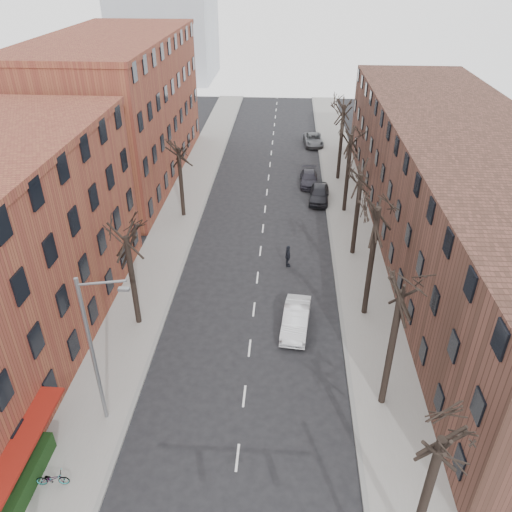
% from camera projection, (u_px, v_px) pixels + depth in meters
% --- Properties ---
extents(sidewalk_left, '(4.00, 90.00, 0.15)m').
position_uv_depth(sidewalk_left, '(182.00, 211.00, 47.99)').
color(sidewalk_left, gray).
rests_on(sidewalk_left, ground).
extents(sidewalk_right, '(4.00, 90.00, 0.15)m').
position_uv_depth(sidewalk_right, '(349.00, 215.00, 47.11)').
color(sidewalk_right, gray).
rests_on(sidewalk_right, ground).
extents(building_left_far, '(12.00, 28.00, 14.00)m').
position_uv_depth(building_left_far, '(118.00, 112.00, 52.51)').
color(building_left_far, brown).
rests_on(building_left_far, ground).
extents(building_right, '(12.00, 50.00, 10.00)m').
position_uv_depth(building_right, '(462.00, 191.00, 39.85)').
color(building_right, '#523026').
rests_on(building_right, ground).
extents(awning_left, '(1.20, 7.00, 0.15)m').
position_uv_depth(awning_left, '(34.00, 483.00, 23.38)').
color(awning_left, maroon).
rests_on(awning_left, ground).
extents(hedge, '(0.80, 6.00, 1.00)m').
position_uv_depth(hedge, '(18.00, 494.00, 22.19)').
color(hedge, '#193612').
rests_on(hedge, sidewalk_left).
extents(tree_right_b, '(5.20, 5.20, 10.80)m').
position_uv_depth(tree_right_b, '(381.00, 403.00, 27.56)').
color(tree_right_b, black).
rests_on(tree_right_b, ground).
extents(tree_right_c, '(5.20, 5.20, 11.60)m').
position_uv_depth(tree_right_c, '(364.00, 314.00, 34.38)').
color(tree_right_c, black).
rests_on(tree_right_c, ground).
extents(tree_right_d, '(5.20, 5.20, 10.00)m').
position_uv_depth(tree_right_d, '(352.00, 254.00, 41.21)').
color(tree_right_d, black).
rests_on(tree_right_d, ground).
extents(tree_right_e, '(5.20, 5.20, 10.80)m').
position_uv_depth(tree_right_e, '(344.00, 211.00, 48.03)').
color(tree_right_e, black).
rests_on(tree_right_e, ground).
extents(tree_right_f, '(5.20, 5.20, 11.60)m').
position_uv_depth(tree_right_f, '(337.00, 179.00, 54.85)').
color(tree_right_f, black).
rests_on(tree_right_f, ground).
extents(tree_left_a, '(5.20, 5.20, 9.50)m').
position_uv_depth(tree_left_a, '(139.00, 323.00, 33.51)').
color(tree_left_a, black).
rests_on(tree_left_a, ground).
extents(tree_left_b, '(5.20, 5.20, 9.50)m').
position_uv_depth(tree_left_b, '(184.00, 216.00, 47.16)').
color(tree_left_b, black).
rests_on(tree_left_b, ground).
extents(streetlight, '(2.45, 0.22, 9.03)m').
position_uv_depth(streetlight, '(95.00, 347.00, 24.06)').
color(streetlight, slate).
rests_on(streetlight, ground).
extents(silver_sedan, '(2.12, 4.84, 1.55)m').
position_uv_depth(silver_sedan, '(296.00, 319.00, 32.66)').
color(silver_sedan, silver).
rests_on(silver_sedan, ground).
extents(parked_car_near, '(2.26, 4.80, 1.59)m').
position_uv_depth(parked_car_near, '(319.00, 194.00, 49.64)').
color(parked_car_near, black).
rests_on(parked_car_near, ground).
extents(parked_car_mid, '(1.92, 4.62, 1.33)m').
position_uv_depth(parked_car_mid, '(309.00, 178.00, 53.35)').
color(parked_car_mid, '#222129').
rests_on(parked_car_mid, ground).
extents(parked_car_far, '(2.62, 5.11, 1.38)m').
position_uv_depth(parked_car_far, '(313.00, 140.00, 64.35)').
color(parked_car_far, '#53565A').
rests_on(parked_car_far, ground).
extents(pedestrian_crossing, '(0.63, 1.14, 1.84)m').
position_uv_depth(pedestrian_crossing, '(288.00, 256.00, 39.15)').
color(pedestrian_crossing, black).
rests_on(pedestrian_crossing, ground).
extents(bicycle, '(1.58, 0.68, 0.81)m').
position_uv_depth(bicycle, '(52.00, 479.00, 22.97)').
color(bicycle, gray).
rests_on(bicycle, sidewalk_left).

